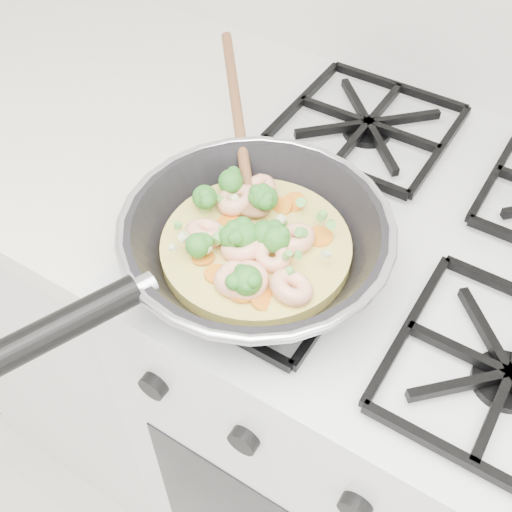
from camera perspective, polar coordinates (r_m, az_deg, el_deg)
The scene contains 3 objects.
stove at distance 1.16m, azimuth 10.66°, elevation -13.28°, with size 0.60×0.60×0.92m.
counter_left at distance 1.48m, azimuth -18.47°, elevation 1.85°, with size 1.00×0.60×0.90m.
skillet at distance 0.70m, azimuth -0.44°, elevation 1.43°, with size 0.37×0.58×0.10m.
Camera 1 is at (0.11, 1.14, 1.47)m, focal length 43.90 mm.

